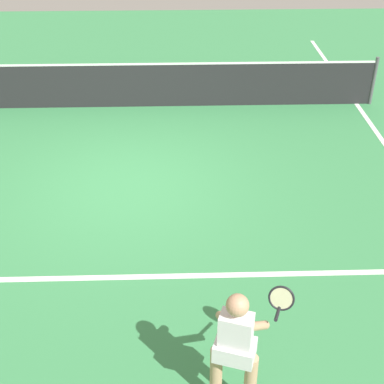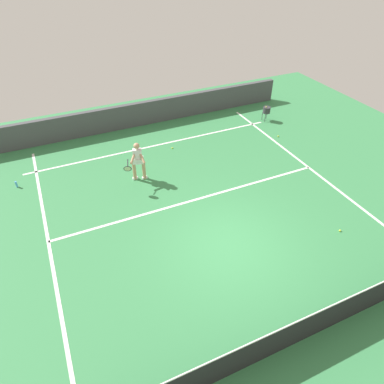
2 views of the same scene
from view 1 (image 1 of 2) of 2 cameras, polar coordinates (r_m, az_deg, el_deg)
The scene contains 4 objects.
ground_plane at distance 9.59m, azimuth -6.70°, elevation 0.73°, with size 23.65×23.65×0.00m, color #38844C.
service_line_marking at distance 7.66m, azimuth -7.93°, elevation -8.82°, with size 9.99×0.10×0.01m, color white.
court_net at distance 12.38m, azimuth -5.77°, elevation 11.06°, with size 10.67×0.08×1.09m.
tennis_player at distance 5.61m, azimuth 4.66°, elevation -15.86°, with size 0.97×0.87×1.55m.
Camera 1 is at (0.87, -8.11, 5.04)m, focal length 51.03 mm.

